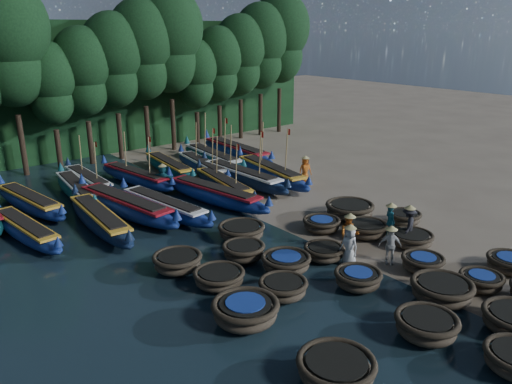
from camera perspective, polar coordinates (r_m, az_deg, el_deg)
ground at (r=23.48m, az=6.12°, el=-5.66°), size 120.00×120.00×0.00m
foliage_wall at (r=41.59m, az=-17.87°, el=11.27°), size 40.00×3.00×10.00m
coracle_5 at (r=14.96m, az=9.15°, el=-19.32°), size 2.28×2.28×0.75m
coracle_6 at (r=17.34m, az=18.90°, el=-14.26°), size 2.41×2.41×0.79m
coracle_7 at (r=19.52m, az=20.47°, el=-10.49°), size 2.27×2.27×0.84m
coracle_8 at (r=21.00m, az=24.33°, el=-9.22°), size 1.99×1.99×0.64m
coracle_9 at (r=22.98m, az=27.05°, el=-7.22°), size 2.22×2.22×0.66m
coracle_10 at (r=17.14m, az=-1.22°, el=-13.45°), size 2.45×2.45×0.84m
coracle_11 at (r=18.65m, az=3.13°, el=-10.88°), size 1.99×1.99×0.72m
coracle_12 at (r=19.64m, az=11.57°, el=-9.66°), size 2.18×2.18×0.72m
coracle_13 at (r=21.59m, az=18.53°, el=-7.66°), size 1.86×1.86×0.68m
coracle_14 at (r=23.81m, az=17.33°, el=-5.12°), size 2.11×2.11×0.65m
coracle_15 at (r=19.43m, az=-4.23°, el=-9.73°), size 2.31×2.31×0.67m
coracle_16 at (r=20.51m, az=3.46°, el=-8.02°), size 2.36×2.36×0.72m
coracle_17 at (r=21.64m, az=7.79°, el=-6.82°), size 2.08×2.08×0.65m
coracle_18 at (r=24.29m, az=12.50°, el=-4.13°), size 2.21×2.21×0.71m
coracle_19 at (r=26.24m, az=16.57°, el=-2.80°), size 1.80×1.80×0.67m
coracle_20 at (r=20.73m, az=-8.97°, el=-7.87°), size 2.36×2.36×0.75m
coracle_21 at (r=21.41m, az=-1.43°, el=-6.76°), size 1.97×1.97×0.75m
coracle_22 at (r=23.38m, az=-1.67°, el=-4.50°), size 2.56×2.56×0.77m
coracle_23 at (r=24.57m, az=7.50°, el=-3.64°), size 1.95×1.95×0.65m
coracle_24 at (r=26.38m, az=10.65°, el=-2.01°), size 2.76×2.76×0.84m
long_boat_1 at (r=25.79m, az=-24.85°, el=-3.93°), size 2.05×7.24×1.28m
long_boat_2 at (r=25.64m, az=-17.41°, el=-3.00°), size 2.01×8.12×1.43m
long_boat_3 at (r=27.07m, az=-14.71°, el=-1.51°), size 2.85×8.79×1.56m
long_boat_4 at (r=26.68m, az=-10.47°, el=-1.64°), size 2.33×7.87×1.40m
long_boat_5 at (r=28.13m, az=-4.74°, el=-0.26°), size 2.69×8.32×1.48m
long_boat_6 at (r=29.87m, az=-3.66°, el=0.80°), size 2.60×7.61×3.28m
long_boat_7 at (r=31.36m, az=-1.60°, el=1.80°), size 1.69×8.60×3.65m
long_boat_8 at (r=32.23m, az=1.70°, el=2.26°), size 2.79×8.54×3.67m
long_boat_10 at (r=29.66m, az=-24.45°, el=-1.00°), size 2.39×7.68×1.36m
long_boat_11 at (r=30.87m, az=-19.79°, el=0.29°), size 2.13×7.66×1.36m
long_boat_12 at (r=32.46m, az=-18.64°, el=1.25°), size 1.45×7.44×3.16m
long_boat_13 at (r=32.43m, az=-13.55°, el=1.73°), size 2.41×7.57×3.25m
long_boat_14 at (r=34.37m, az=-9.93°, el=2.90°), size 2.17×7.68×1.36m
long_boat_15 at (r=33.96m, az=-6.13°, el=2.92°), size 2.62×7.85×3.38m
long_boat_16 at (r=35.99m, az=-4.96°, el=3.92°), size 2.32×8.57×3.66m
long_boat_17 at (r=37.73m, az=-2.26°, el=4.69°), size 2.10×9.09×1.60m
fisherman_0 at (r=21.16m, az=10.62°, el=-5.94°), size 0.58×0.87×1.94m
fisherman_1 at (r=24.18m, az=15.09°, el=-3.07°), size 0.58×0.71×1.88m
fisherman_2 at (r=22.18m, az=10.59°, el=-4.71°), size 1.10×1.10×2.00m
fisherman_3 at (r=23.98m, az=17.03°, el=-3.53°), size 1.30×1.10×1.94m
fisherman_4 at (r=21.70m, az=15.08°, el=-5.78°), size 0.93×0.96×1.81m
fisherman_5 at (r=30.61m, az=-10.58°, el=1.61°), size 1.10×1.59×1.85m
fisherman_6 at (r=31.88m, az=5.64°, el=2.60°), size 0.97×0.81×1.90m
tree_4 at (r=35.90m, az=-26.60°, el=15.17°), size 5.34×5.34×12.58m
tree_5 at (r=36.69m, az=-22.47°, el=11.46°), size 3.68×3.68×8.68m
tree_6 at (r=37.39m, az=-19.19°, el=12.98°), size 4.09×4.09×9.65m
tree_7 at (r=38.22m, az=-16.00°, el=14.39°), size 4.51×4.51×10.63m
tree_8 at (r=39.19m, az=-12.92°, el=15.70°), size 4.92×4.92×11.60m
tree_9 at (r=40.27m, az=-9.96°, el=16.90°), size 5.34×5.34×12.58m
tree_10 at (r=41.62m, az=-6.94°, el=13.34°), size 3.68×3.68×8.68m
tree_11 at (r=42.86m, az=-4.32°, el=14.47°), size 4.09×4.09×9.65m
tree_12 at (r=44.19m, az=-1.82°, el=15.51°), size 4.51×4.51×10.63m
tree_13 at (r=45.61m, az=0.54°, el=16.45°), size 4.92×4.92×11.60m
tree_14 at (r=47.11m, az=2.78°, el=17.31°), size 5.34×5.34×12.58m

